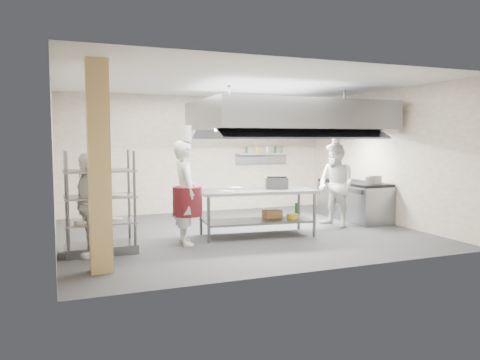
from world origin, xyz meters
name	(u,v)px	position (x,y,z in m)	size (l,w,h in m)	color
floor	(241,232)	(0.00, 0.00, 0.00)	(7.00, 7.00, 0.00)	#29292B
ceiling	(241,83)	(0.00, 0.00, 3.00)	(7.00, 7.00, 0.00)	silver
wall_back	(198,154)	(0.00, 3.00, 1.50)	(7.00, 7.00, 0.00)	gray
wall_left	(53,162)	(-3.50, 0.00, 1.50)	(6.00, 6.00, 0.00)	gray
wall_right	(383,157)	(3.50, 0.00, 1.50)	(6.00, 6.00, 0.00)	gray
column	(99,167)	(-2.90, -1.90, 1.50)	(0.30, 0.30, 3.00)	tan
exhaust_hood	(289,116)	(1.30, 0.40, 2.40)	(4.00, 2.50, 0.60)	gray
hood_strip_a	(251,130)	(0.40, 0.40, 2.08)	(1.60, 0.12, 0.04)	white
hood_strip_b	(325,131)	(2.20, 0.40, 2.08)	(1.60, 0.12, 0.04)	white
wall_shelf	(264,154)	(1.80, 2.84, 1.50)	(1.50, 0.28, 0.04)	gray
island	(257,213)	(0.18, -0.40, 0.46)	(2.25, 0.94, 0.91)	slate
island_worktop	(257,191)	(0.18, -0.40, 0.88)	(2.25, 0.94, 0.06)	gray
island_undershelf	(257,221)	(0.18, -0.40, 0.30)	(2.07, 0.84, 0.04)	slate
pass_rack	(100,202)	(-2.80, -0.72, 0.85)	(1.14, 0.66, 1.71)	gray
cooking_range	(353,202)	(3.08, 0.50, 0.42)	(0.80, 2.00, 0.84)	gray
range_top	(354,183)	(3.08, 0.50, 0.87)	(0.78, 1.96, 0.06)	black
chef_head	(185,193)	(-1.32, -0.60, 0.93)	(0.68, 0.45, 1.87)	white
chef_line	(336,185)	(2.16, -0.15, 0.91)	(0.88, 0.69, 1.81)	white
chef_plating	(88,205)	(-3.00, -0.87, 0.84)	(0.99, 0.41, 1.69)	white
griddle	(276,183)	(0.69, -0.23, 1.02)	(0.45, 0.35, 0.22)	slate
wicker_basket	(272,214)	(0.55, -0.33, 0.40)	(0.35, 0.24, 0.15)	olive
stockpot	(375,180)	(3.13, -0.23, 1.00)	(0.28, 0.28, 0.20)	slate
plate_stack	(101,220)	(-2.80, -0.72, 0.55)	(0.28, 0.28, 0.05)	white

